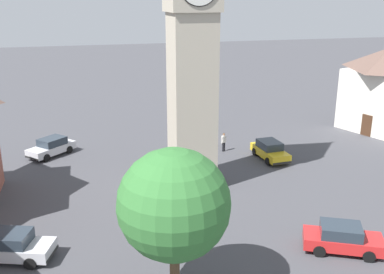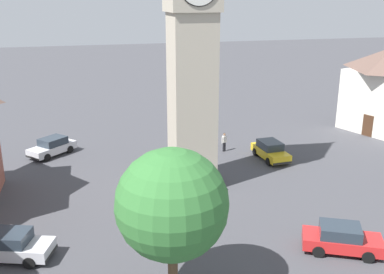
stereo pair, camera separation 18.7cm
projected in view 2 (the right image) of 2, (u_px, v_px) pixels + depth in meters
The scene contains 8 objects.
ground_plane at pixel (192, 184), 32.39m from camera, with size 200.00×200.00×0.00m, color #424247.
clock_tower at pixel (192, 1), 28.52m from camera, with size 4.39×4.39×21.85m.
car_blue_kerb at pixel (270, 150), 37.14m from camera, with size 1.98×4.21×1.53m.
car_silver_kerb at pixel (52, 147), 38.09m from camera, with size 4.21×4.00×1.53m.
car_red_corner at pixel (342, 239), 23.63m from camera, with size 4.44×3.38×1.53m.
car_white_side at pixel (11, 245), 22.99m from camera, with size 4.45×2.96×1.53m.
pedestrian at pixel (224, 140), 38.92m from camera, with size 0.53×0.33×1.69m.
tree at pixel (172, 205), 18.62m from camera, with size 4.83×4.83×7.17m.
Camera 2 is at (-7.78, -28.80, 13.07)m, focal length 41.63 mm.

